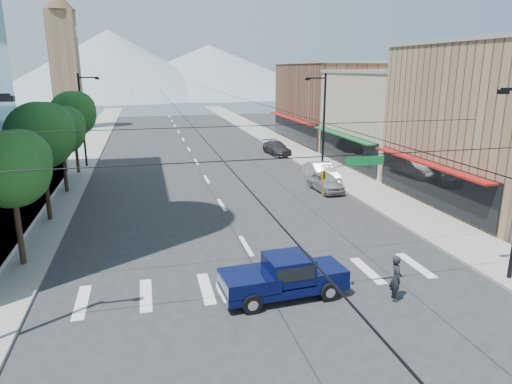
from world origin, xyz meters
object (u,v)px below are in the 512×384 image
at_px(parked_car_near, 325,182).
at_px(parked_car_mid, 322,173).
at_px(parked_car_far, 277,148).
at_px(pedestrian, 396,278).
at_px(pickup_truck, 283,276).

distance_m(parked_car_near, parked_car_mid, 2.84).
bearing_deg(parked_car_far, parked_car_near, -98.48).
distance_m(pedestrian, parked_car_near, 17.68).
height_order(pickup_truck, pedestrian, pedestrian).
relative_size(pickup_truck, parked_car_mid, 1.10).
relative_size(parked_car_mid, parked_car_far, 1.01).
bearing_deg(parked_car_mid, pedestrian, -102.11).
height_order(parked_car_near, parked_car_far, parked_car_near).
xyz_separation_m(parked_car_near, parked_car_far, (0.77, 16.43, -0.01)).
xyz_separation_m(parked_car_near, parked_car_mid, (0.77, 2.73, 0.09)).
xyz_separation_m(pickup_truck, parked_car_far, (9.12, 32.33, -0.23)).
bearing_deg(parked_car_near, parked_car_far, 83.98).
xyz_separation_m(pickup_truck, pedestrian, (4.49, -1.36, 0.03)).
bearing_deg(parked_car_near, pedestrian, -105.95).
height_order(parked_car_mid, parked_car_far, parked_car_mid).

